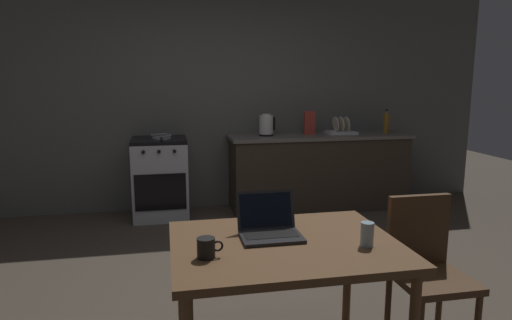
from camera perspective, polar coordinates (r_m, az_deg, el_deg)
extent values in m
plane|color=#473D33|center=(3.44, -1.49, -16.52)|extent=(12.00, 12.00, 0.00)
cube|color=#5C5D58|center=(5.49, -2.81, 8.42)|extent=(6.40, 0.10, 2.76)
cube|color=#382D23|center=(5.50, 7.88, -1.62)|extent=(2.10, 0.60, 0.86)
cube|color=#66605B|center=(5.42, 7.99, 3.03)|extent=(2.16, 0.64, 0.04)
cube|color=#B7BABF|center=(5.20, -12.00, -2.44)|extent=(0.60, 0.60, 0.86)
cube|color=black|center=(5.12, -12.19, 2.47)|extent=(0.60, 0.60, 0.04)
cube|color=black|center=(4.91, -12.00, -4.01)|extent=(0.54, 0.01, 0.40)
cylinder|color=black|center=(4.82, -14.09, 0.97)|extent=(0.04, 0.02, 0.04)
cylinder|color=black|center=(4.82, -12.19, 1.04)|extent=(0.04, 0.02, 0.04)
cylinder|color=black|center=(4.82, -10.29, 1.11)|extent=(0.04, 0.02, 0.04)
cube|color=brown|center=(2.36, 3.67, -10.74)|extent=(1.16, 0.90, 0.04)
cylinder|color=brown|center=(2.79, -9.38, -15.52)|extent=(0.05, 0.05, 0.68)
cylinder|color=brown|center=(3.00, 11.52, -13.69)|extent=(0.05, 0.05, 0.68)
cube|color=#4C331E|center=(2.77, 21.50, -13.93)|extent=(0.40, 0.40, 0.04)
cube|color=#4C331E|center=(2.83, 19.83, -8.32)|extent=(0.38, 0.04, 0.42)
cylinder|color=#4C331E|center=(2.93, 16.37, -17.39)|extent=(0.04, 0.04, 0.43)
cylinder|color=#4C331E|center=(3.09, 22.20, -16.22)|extent=(0.04, 0.04, 0.43)
cube|color=#232326|center=(2.39, 2.00, -9.73)|extent=(0.32, 0.22, 0.02)
cube|color=black|center=(2.40, 1.92, -9.39)|extent=(0.28, 0.12, 0.00)
cube|color=#232326|center=(2.49, 1.26, -6.28)|extent=(0.32, 0.07, 0.20)
cube|color=black|center=(2.48, 1.29, -6.34)|extent=(0.29, 0.06, 0.18)
cylinder|color=black|center=(5.24, 1.29, 3.21)|extent=(0.17, 0.17, 0.02)
cylinder|color=silver|center=(5.23, 1.30, 4.50)|extent=(0.16, 0.16, 0.22)
cylinder|color=silver|center=(5.22, 1.31, 5.78)|extent=(0.10, 0.10, 0.02)
cube|color=black|center=(5.25, 2.32, 4.64)|extent=(0.02, 0.02, 0.15)
cylinder|color=#8C601E|center=(5.69, 16.15, 4.35)|extent=(0.07, 0.07, 0.21)
cone|color=#8C601E|center=(5.68, 16.22, 5.72)|extent=(0.07, 0.07, 0.06)
cylinder|color=black|center=(5.68, 16.24, 6.12)|extent=(0.03, 0.03, 0.02)
cylinder|color=gray|center=(5.09, -11.88, 2.75)|extent=(0.22, 0.22, 0.01)
torus|color=gray|center=(5.09, -11.89, 3.09)|extent=(0.23, 0.23, 0.02)
cylinder|color=black|center=(4.90, -11.90, 2.61)|extent=(0.02, 0.18, 0.02)
cylinder|color=black|center=(2.15, -6.35, -11.00)|extent=(0.09, 0.09, 0.10)
torus|color=black|center=(2.16, -4.87, -10.81)|extent=(0.05, 0.01, 0.05)
cylinder|color=#99B7C6|center=(2.34, 13.89, -9.11)|extent=(0.07, 0.07, 0.12)
cube|color=#B2382D|center=(5.39, 6.77, 4.70)|extent=(0.13, 0.05, 0.28)
cube|color=silver|center=(5.52, 10.70, 3.44)|extent=(0.34, 0.26, 0.03)
cylinder|color=beige|center=(5.48, 10.06, 4.52)|extent=(0.04, 0.18, 0.18)
cylinder|color=beige|center=(5.50, 10.74, 4.52)|extent=(0.04, 0.18, 0.18)
cylinder|color=beige|center=(5.53, 11.41, 4.53)|extent=(0.04, 0.18, 0.18)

